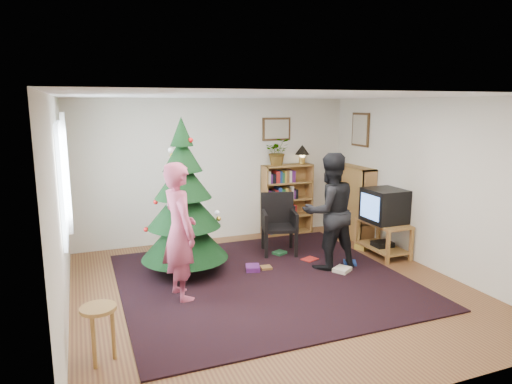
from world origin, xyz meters
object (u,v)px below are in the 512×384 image
object	(u,v)px
armchair	(277,221)
potted_plant	(278,152)
picture_right	(361,130)
person_by_chair	(329,211)
christmas_tree	(184,210)
table_lamp	(302,151)
stool	(99,319)
picture_back	(276,129)
tv_stand	(383,235)
crt_tv	(384,205)
person_standing	(180,232)
bookshelf_right	(353,201)
bookshelf_back	(287,198)

from	to	relation	value
armchair	potted_plant	world-z (taller)	potted_plant
picture_right	person_by_chair	size ratio (longest dim) A/B	0.35
christmas_tree	table_lamp	size ratio (longest dim) A/B	6.25
stool	table_lamp	xyz separation A→B (m)	(3.82, 3.34, 1.11)
christmas_tree	armchair	bearing A→B (deg)	13.87
picture_back	tv_stand	bearing A→B (deg)	-59.98
picture_right	picture_back	bearing A→B (deg)	151.31
picture_back	stool	distance (m)	5.06
crt_tv	person_standing	world-z (taller)	person_standing
christmas_tree	crt_tv	world-z (taller)	christmas_tree
picture_right	person_by_chair	distance (m)	2.21
christmas_tree	tv_stand	world-z (taller)	christmas_tree
picture_back	tv_stand	xyz separation A→B (m)	(1.07, -1.85, -1.63)
armchair	person_by_chair	world-z (taller)	person_by_chair
picture_right	bookshelf_right	xyz separation A→B (m)	(-0.14, -0.07, -1.29)
armchair	table_lamp	distance (m)	1.69
christmas_tree	person_by_chair	size ratio (longest dim) A/B	1.30
christmas_tree	bookshelf_back	distance (m)	2.65
christmas_tree	crt_tv	xyz separation A→B (m)	(3.16, -0.35, -0.12)
person_standing	person_by_chair	size ratio (longest dim) A/B	1.00
bookshelf_right	stool	distance (m)	5.28
person_standing	person_by_chair	bearing A→B (deg)	-93.54
tv_stand	potted_plant	distance (m)	2.38
person_by_chair	potted_plant	distance (m)	2.04
person_by_chair	tv_stand	bearing A→B (deg)	-169.36
tv_stand	armchair	size ratio (longest dim) A/B	0.92
tv_stand	christmas_tree	bearing A→B (deg)	173.69
picture_back	stool	xyz separation A→B (m)	(-3.35, -3.47, -1.52)
christmas_tree	stool	distance (m)	2.39
person_standing	table_lamp	bearing A→B (deg)	-61.98
person_by_chair	table_lamp	distance (m)	2.11
table_lamp	person_by_chair	bearing A→B (deg)	-105.39
picture_back	person_by_chair	xyz separation A→B (m)	(-0.06, -2.06, -1.09)
picture_right	table_lamp	size ratio (longest dim) A/B	1.68
picture_back	tv_stand	world-z (taller)	picture_back
crt_tv	person_standing	bearing A→B (deg)	-172.30
bookshelf_back	person_by_chair	xyz separation A→B (m)	(-0.23, -1.92, 0.20)
crt_tv	potted_plant	bearing A→B (deg)	122.61
picture_right	potted_plant	bearing A→B (deg)	156.49
picture_right	person_by_chair	xyz separation A→B (m)	(-1.39, -1.33, -1.09)
bookshelf_back	person_by_chair	world-z (taller)	person_by_chair
picture_back	bookshelf_back	xyz separation A→B (m)	(0.17, -0.14, -1.29)
bookshelf_right	armchair	size ratio (longest dim) A/B	1.33
picture_right	person_standing	xyz separation A→B (m)	(-3.65, -1.59, -1.09)
bookshelf_right	stool	bearing A→B (deg)	120.53
bookshelf_back	picture_back	bearing A→B (deg)	141.33
picture_back	picture_right	bearing A→B (deg)	-28.69
picture_right	tv_stand	size ratio (longest dim) A/B	0.67
potted_plant	table_lamp	distance (m)	0.50
picture_back	crt_tv	world-z (taller)	picture_back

